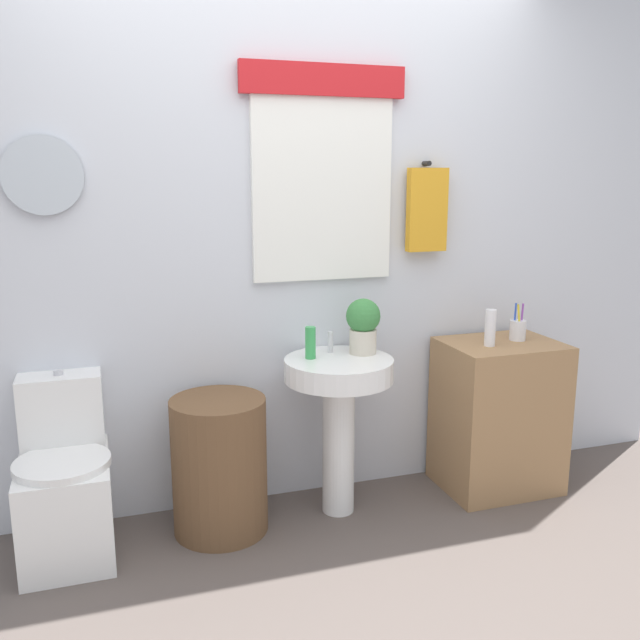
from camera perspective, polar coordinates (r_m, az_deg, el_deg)
name	(u,v)px	position (r m, az deg, el deg)	size (l,w,h in m)	color
ground_plane	(369,628)	(2.64, 4.14, -24.37)	(8.00, 8.00, 0.00)	#564C47
back_wall	(281,231)	(3.22, -3.26, 7.44)	(4.40, 0.18, 2.60)	silver
toilet	(66,486)	(3.12, -20.53, -12.89)	(0.38, 0.51, 0.76)	white
laundry_hamper	(219,465)	(3.11, -8.42, -11.95)	(0.42, 0.42, 0.61)	brown
pedestal_sink	(339,398)	(3.15, 1.58, -6.56)	(0.50, 0.50, 0.75)	white
faucet	(330,342)	(3.19, 0.87, -1.87)	(0.03, 0.03, 0.10)	silver
wooden_cabinet	(498,415)	(3.58, 14.69, -7.72)	(0.56, 0.44, 0.76)	#9E754C
soap_bottle	(310,343)	(3.09, -0.81, -1.91)	(0.05, 0.05, 0.15)	green
potted_plant	(363,324)	(3.16, 3.63, -0.31)	(0.16, 0.16, 0.26)	beige
lotion_bottle	(490,328)	(3.36, 14.07, -0.64)	(0.05, 0.05, 0.18)	white
toothbrush_cup	(518,329)	(3.53, 16.24, -0.77)	(0.08, 0.08, 0.19)	silver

